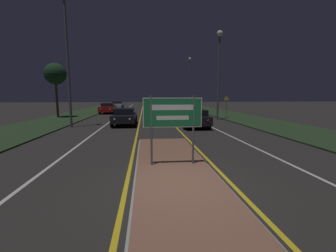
% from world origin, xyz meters
% --- Properties ---
extents(ground_plane, '(160.00, 160.00, 0.00)m').
position_xyz_m(ground_plane, '(0.00, 0.00, 0.00)').
color(ground_plane, '#282623').
extents(median_island, '(2.50, 9.23, 0.10)m').
position_xyz_m(median_island, '(0.00, 1.64, 0.04)').
color(median_island, '#999993').
rests_on(median_island, ground_plane).
extents(verge_left, '(5.00, 100.00, 0.08)m').
position_xyz_m(verge_left, '(-9.50, 20.00, 0.04)').
color(verge_left, '#23381E').
rests_on(verge_left, ground_plane).
extents(verge_right, '(5.00, 100.00, 0.08)m').
position_xyz_m(verge_right, '(9.50, 20.00, 0.04)').
color(verge_right, '#23381E').
rests_on(verge_right, ground_plane).
extents(centre_line_yellow_left, '(0.12, 70.00, 0.01)m').
position_xyz_m(centre_line_yellow_left, '(-1.44, 25.00, 0.00)').
color(centre_line_yellow_left, gold).
rests_on(centre_line_yellow_left, ground_plane).
extents(centre_line_yellow_right, '(0.12, 70.00, 0.01)m').
position_xyz_m(centre_line_yellow_right, '(1.44, 25.00, 0.00)').
color(centre_line_yellow_right, gold).
rests_on(centre_line_yellow_right, ground_plane).
extents(lane_line_white_left, '(0.12, 70.00, 0.01)m').
position_xyz_m(lane_line_white_left, '(-4.20, 25.00, 0.00)').
color(lane_line_white_left, silver).
rests_on(lane_line_white_left, ground_plane).
extents(lane_line_white_right, '(0.12, 70.00, 0.01)m').
position_xyz_m(lane_line_white_right, '(4.20, 25.00, 0.00)').
color(lane_line_white_right, silver).
rests_on(lane_line_white_right, ground_plane).
extents(edge_line_white_left, '(0.10, 70.00, 0.01)m').
position_xyz_m(edge_line_white_left, '(-7.20, 25.00, 0.00)').
color(edge_line_white_left, silver).
rests_on(edge_line_white_left, ground_plane).
extents(edge_line_white_right, '(0.10, 70.00, 0.01)m').
position_xyz_m(edge_line_white_right, '(7.20, 25.00, 0.00)').
color(edge_line_white_right, silver).
rests_on(edge_line_white_right, ground_plane).
extents(highway_sign, '(1.97, 0.07, 2.36)m').
position_xyz_m(highway_sign, '(0.00, 1.63, 1.76)').
color(highway_sign, '#56565B').
rests_on(highway_sign, median_island).
extents(streetlight_left_near, '(0.55, 0.55, 10.01)m').
position_xyz_m(streetlight_left_near, '(-6.57, 12.04, 6.54)').
color(streetlight_left_near, '#56565B').
rests_on(streetlight_left_near, ground_plane).
extents(streetlight_right_near, '(0.58, 0.58, 8.54)m').
position_xyz_m(streetlight_right_near, '(6.23, 15.88, 5.82)').
color(streetlight_right_near, '#56565B').
rests_on(streetlight_right_near, ground_plane).
extents(streetlight_right_far, '(0.47, 0.47, 8.64)m').
position_xyz_m(streetlight_right_far, '(6.51, 31.67, 5.31)').
color(streetlight_right_far, '#56565B').
rests_on(streetlight_right_far, ground_plane).
extents(car_receding_0, '(2.00, 4.31, 1.36)m').
position_xyz_m(car_receding_0, '(2.80, 11.28, 0.73)').
color(car_receding_0, black).
rests_on(car_receding_0, ground_plane).
extents(car_receding_1, '(1.98, 4.37, 1.39)m').
position_xyz_m(car_receding_1, '(2.70, 21.35, 0.75)').
color(car_receding_1, black).
rests_on(car_receding_1, ground_plane).
extents(car_receding_2, '(2.02, 4.59, 1.33)m').
position_xyz_m(car_receding_2, '(5.79, 31.28, 0.72)').
color(car_receding_2, navy).
rests_on(car_receding_2, ground_plane).
extents(car_receding_3, '(2.02, 4.78, 1.43)m').
position_xyz_m(car_receding_3, '(6.05, 43.57, 0.75)').
color(car_receding_3, '#B7B7BC').
rests_on(car_receding_3, ground_plane).
extents(car_approaching_0, '(1.93, 4.25, 1.37)m').
position_xyz_m(car_approaching_0, '(-2.60, 13.03, 0.74)').
color(car_approaching_0, black).
rests_on(car_approaching_0, ground_plane).
extents(car_approaching_1, '(1.93, 4.62, 1.40)m').
position_xyz_m(car_approaching_1, '(-5.97, 25.78, 0.74)').
color(car_approaching_1, maroon).
rests_on(car_approaching_1, ground_plane).
extents(car_approaching_2, '(2.02, 4.22, 1.35)m').
position_xyz_m(car_approaching_2, '(-6.08, 37.30, 0.73)').
color(car_approaching_2, silver).
rests_on(car_approaching_2, ground_plane).
extents(warning_sign, '(0.60, 0.06, 2.26)m').
position_xyz_m(warning_sign, '(8.31, 19.11, 1.45)').
color(warning_sign, '#56565B').
rests_on(warning_sign, verge_right).
extents(roadside_palm_left, '(2.24, 2.24, 5.76)m').
position_xyz_m(roadside_palm_left, '(-10.36, 19.70, 4.66)').
color(roadside_palm_left, '#4C3823').
rests_on(roadside_palm_left, verge_left).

